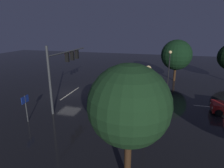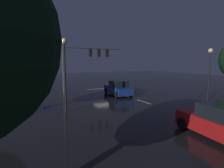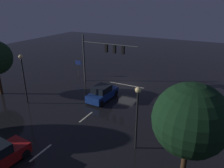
{
  "view_description": "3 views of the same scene",
  "coord_description": "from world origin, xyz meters",
  "px_view_note": "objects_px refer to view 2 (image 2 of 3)",
  "views": [
    {
      "loc": [
        20.36,
        11.42,
        7.96
      ],
      "look_at": [
        -0.78,
        5.58,
        1.41
      ],
      "focal_mm": 30.2,
      "sensor_mm": 36.0,
      "label": 1
    },
    {
      "loc": [
        10.04,
        23.89,
        3.78
      ],
      "look_at": [
        0.81,
        4.67,
        1.17
      ],
      "focal_mm": 28.88,
      "sensor_mm": 36.0,
      "label": 2
    },
    {
      "loc": [
        -10.83,
        25.24,
        10.62
      ],
      "look_at": [
        0.36,
        3.81,
        1.27
      ],
      "focal_mm": 34.64,
      "sensor_mm": 36.0,
      "label": 3
    }
  ],
  "objects_px": {
    "car_approaching": "(118,88)",
    "street_lamp_right_kerb": "(64,62)",
    "traffic_signal_assembly": "(86,57)",
    "route_sign": "(46,78)",
    "car_distant": "(221,123)",
    "street_lamp_left_kerb": "(210,64)"
  },
  "relations": [
    {
      "from": "car_approaching",
      "to": "street_lamp_right_kerb",
      "type": "height_order",
      "value": "street_lamp_right_kerb"
    },
    {
      "from": "car_approaching",
      "to": "traffic_signal_assembly",
      "type": "bearing_deg",
      "value": -60.52
    },
    {
      "from": "street_lamp_right_kerb",
      "to": "route_sign",
      "type": "relative_size",
      "value": 2.25
    },
    {
      "from": "car_distant",
      "to": "route_sign",
      "type": "relative_size",
      "value": 1.84
    },
    {
      "from": "car_distant",
      "to": "street_lamp_left_kerb",
      "type": "xyz_separation_m",
      "value": [
        -7.55,
        -6.28,
        2.75
      ]
    },
    {
      "from": "traffic_signal_assembly",
      "to": "street_lamp_right_kerb",
      "type": "xyz_separation_m",
      "value": [
        4.44,
        8.96,
        -0.65
      ]
    },
    {
      "from": "car_distant",
      "to": "route_sign",
      "type": "bearing_deg",
      "value": -70.78
    },
    {
      "from": "car_distant",
      "to": "street_lamp_right_kerb",
      "type": "relative_size",
      "value": 0.82
    },
    {
      "from": "traffic_signal_assembly",
      "to": "street_lamp_right_kerb",
      "type": "height_order",
      "value": "traffic_signal_assembly"
    },
    {
      "from": "route_sign",
      "to": "car_approaching",
      "type": "bearing_deg",
      "value": 142.72
    },
    {
      "from": "street_lamp_right_kerb",
      "to": "car_distant",
      "type": "bearing_deg",
      "value": 126.5
    },
    {
      "from": "street_lamp_left_kerb",
      "to": "street_lamp_right_kerb",
      "type": "relative_size",
      "value": 0.92
    },
    {
      "from": "traffic_signal_assembly",
      "to": "car_distant",
      "type": "bearing_deg",
      "value": 95.07
    },
    {
      "from": "traffic_signal_assembly",
      "to": "car_approaching",
      "type": "xyz_separation_m",
      "value": [
        -2.43,
        4.29,
        -3.66
      ]
    },
    {
      "from": "route_sign",
      "to": "street_lamp_left_kerb",
      "type": "bearing_deg",
      "value": 139.3
    },
    {
      "from": "traffic_signal_assembly",
      "to": "car_approaching",
      "type": "relative_size",
      "value": 1.78
    },
    {
      "from": "car_distant",
      "to": "route_sign",
      "type": "distance_m",
      "value": 19.35
    },
    {
      "from": "car_distant",
      "to": "street_lamp_right_kerb",
      "type": "distance_m",
      "value": 10.45
    },
    {
      "from": "traffic_signal_assembly",
      "to": "street_lamp_left_kerb",
      "type": "xyz_separation_m",
      "value": [
        -9.06,
        10.72,
        -0.9
      ]
    },
    {
      "from": "traffic_signal_assembly",
      "to": "car_approaching",
      "type": "height_order",
      "value": "traffic_signal_assembly"
    },
    {
      "from": "street_lamp_left_kerb",
      "to": "street_lamp_right_kerb",
      "type": "distance_m",
      "value": 13.62
    },
    {
      "from": "traffic_signal_assembly",
      "to": "car_distant",
      "type": "distance_m",
      "value": 17.46
    }
  ]
}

